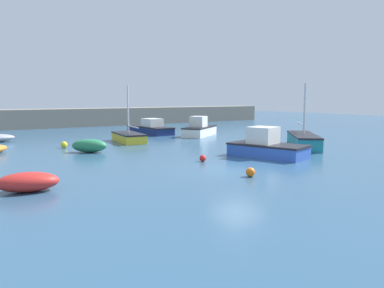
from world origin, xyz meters
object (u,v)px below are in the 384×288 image
at_px(sailboat_short_mast, 129,137).
at_px(cabin_cruiser_white, 267,147).
at_px(fishing_dinghy_green, 28,182).
at_px(motorboat_with_cabin, 200,129).
at_px(motorboat_grey_hull, 150,128).
at_px(dinghy_near_pier, 89,146).
at_px(mooring_buoy_red, 203,158).
at_px(sailboat_twin_hulled, 303,140).
at_px(mooring_buoy_yellow, 64,145).
at_px(mooring_buoy_orange, 250,172).

bearing_deg(sailboat_short_mast, cabin_cruiser_white, -154.47).
distance_m(fishing_dinghy_green, motorboat_with_cabin, 22.50).
relative_size(motorboat_grey_hull, dinghy_near_pier, 2.53).
bearing_deg(dinghy_near_pier, mooring_buoy_red, 158.47).
relative_size(sailboat_twin_hulled, sailboat_short_mast, 1.17).
xyz_separation_m(fishing_dinghy_green, mooring_buoy_red, (9.66, 2.03, -0.19)).
xyz_separation_m(motorboat_grey_hull, sailboat_short_mast, (-4.73, -5.50, -0.13)).
xyz_separation_m(motorboat_grey_hull, dinghy_near_pier, (-9.30, -9.57, -0.09)).
distance_m(dinghy_near_pier, cabin_cruiser_white, 11.66).
bearing_deg(sailboat_twin_hulled, mooring_buoy_yellow, -81.32).
relative_size(motorboat_with_cabin, sailboat_short_mast, 1.05).
bearing_deg(mooring_buoy_yellow, sailboat_twin_hulled, -31.38).
bearing_deg(cabin_cruiser_white, mooring_buoy_orange, -68.38).
relative_size(sailboat_twin_hulled, mooring_buoy_red, 14.87).
xyz_separation_m(fishing_dinghy_green, motorboat_grey_hull, (14.60, 18.70, 0.16)).
bearing_deg(sailboat_short_mast, motorboat_grey_hull, -34.58).
bearing_deg(motorboat_with_cabin, fishing_dinghy_green, -177.37).
distance_m(motorboat_grey_hull, motorboat_with_cabin, 5.45).
height_order(sailboat_twin_hulled, mooring_buoy_yellow, sailboat_twin_hulled).
height_order(motorboat_with_cabin, mooring_buoy_orange, motorboat_with_cabin).
bearing_deg(motorboat_with_cabin, dinghy_near_pier, 165.98).
xyz_separation_m(cabin_cruiser_white, mooring_buoy_orange, (-4.83, -3.98, -0.42)).
distance_m(fishing_dinghy_green, dinghy_near_pier, 10.55).
relative_size(sailboat_twin_hulled, mooring_buoy_orange, 13.08).
relative_size(fishing_dinghy_green, dinghy_near_pier, 1.01).
distance_m(dinghy_near_pier, mooring_buoy_yellow, 3.31).
height_order(fishing_dinghy_green, sailboat_twin_hulled, sailboat_twin_hulled).
bearing_deg(motorboat_grey_hull, sailboat_short_mast, 135.37).
height_order(motorboat_grey_hull, cabin_cruiser_white, cabin_cruiser_white).
bearing_deg(cabin_cruiser_white, sailboat_twin_hulled, 90.29).
xyz_separation_m(mooring_buoy_orange, mooring_buoy_red, (0.48, 4.63, -0.03)).
xyz_separation_m(sailboat_twin_hulled, sailboat_short_mast, (-9.57, 10.04, -0.10)).
bearing_deg(mooring_buoy_orange, mooring_buoy_red, 84.14).
bearing_deg(dinghy_near_pier, mooring_buoy_orange, 145.21).
relative_size(motorboat_grey_hull, mooring_buoy_red, 16.72).
height_order(sailboat_short_mast, mooring_buoy_orange, sailboat_short_mast).
distance_m(fishing_dinghy_green, cabin_cruiser_white, 14.09).
distance_m(motorboat_grey_hull, mooring_buoy_orange, 21.97).
bearing_deg(mooring_buoy_red, sailboat_twin_hulled, 6.58).
distance_m(mooring_buoy_orange, mooring_buoy_yellow, 15.65).
bearing_deg(dinghy_near_pier, fishing_dinghy_green, 96.70).
distance_m(dinghy_near_pier, mooring_buoy_red, 8.33).
relative_size(sailboat_twin_hulled, cabin_cruiser_white, 1.09).
bearing_deg(motorboat_with_cabin, mooring_buoy_red, -159.27).
relative_size(motorboat_grey_hull, sailboat_short_mast, 1.32).
distance_m(cabin_cruiser_white, mooring_buoy_yellow, 14.55).
height_order(fishing_dinghy_green, dinghy_near_pier, dinghy_near_pier).
distance_m(fishing_dinghy_green, mooring_buoy_red, 9.88).
bearing_deg(motorboat_with_cabin, motorboat_grey_hull, 86.38).
distance_m(mooring_buoy_yellow, mooring_buoy_red, 11.54).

